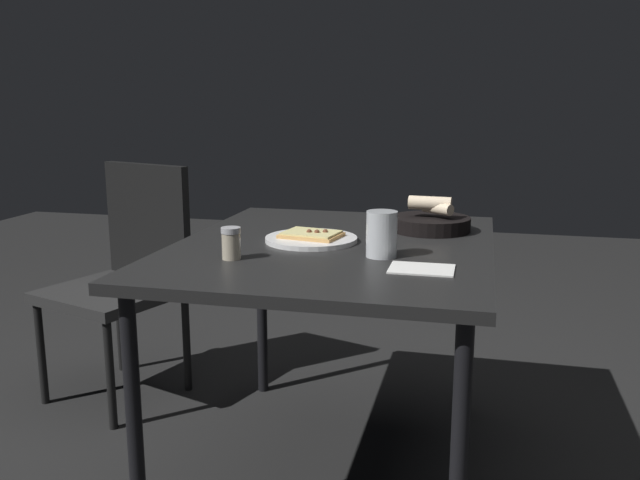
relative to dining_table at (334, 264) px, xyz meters
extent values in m
plane|color=black|center=(0.00, 0.00, -0.66)|extent=(8.00, 8.00, 0.00)
cube|color=black|center=(0.00, 0.00, 0.05)|extent=(0.91, 1.11, 0.03)
cylinder|color=black|center=(-0.40, -0.50, -0.32)|extent=(0.04, 0.04, 0.70)
cylinder|color=black|center=(0.40, -0.50, -0.32)|extent=(0.04, 0.04, 0.70)
cylinder|color=black|center=(-0.40, 0.50, -0.32)|extent=(0.04, 0.04, 0.70)
cylinder|color=black|center=(0.40, 0.50, -0.32)|extent=(0.04, 0.04, 0.70)
cylinder|color=white|center=(-0.07, 0.01, 0.07)|extent=(0.27, 0.27, 0.01)
cube|color=tan|center=(-0.07, 0.01, 0.08)|extent=(0.19, 0.15, 0.01)
cube|color=beige|center=(-0.07, 0.01, 0.09)|extent=(0.17, 0.14, 0.01)
sphere|color=brown|center=(-0.05, 0.00, 0.09)|extent=(0.02, 0.02, 0.02)
sphere|color=brown|center=(-0.03, 0.01, 0.09)|extent=(0.02, 0.02, 0.02)
sphere|color=brown|center=(-0.07, 0.00, 0.09)|extent=(0.02, 0.02, 0.02)
cylinder|color=black|center=(0.26, 0.26, 0.08)|extent=(0.25, 0.25, 0.05)
cylinder|color=beige|center=(0.26, 0.24, 0.15)|extent=(0.14, 0.05, 0.04)
cylinder|color=beige|center=(0.28, 0.24, 0.14)|extent=(0.11, 0.09, 0.04)
cylinder|color=#9D2114|center=(0.32, 0.24, 0.08)|extent=(0.06, 0.06, 0.03)
cylinder|color=silver|center=(0.16, -0.13, 0.12)|extent=(0.08, 0.08, 0.12)
cylinder|color=#BF8A23|center=(0.16, -0.13, 0.10)|extent=(0.07, 0.07, 0.07)
cylinder|color=#BFB299|center=(-0.22, -0.25, 0.10)|extent=(0.05, 0.05, 0.07)
cylinder|color=maroon|center=(-0.22, -0.25, 0.08)|extent=(0.04, 0.04, 0.04)
cylinder|color=#B7B7BC|center=(-0.22, -0.25, 0.14)|extent=(0.05, 0.05, 0.01)
cube|color=white|center=(0.28, -0.25, 0.06)|extent=(0.16, 0.12, 0.00)
cube|color=#282828|center=(-0.93, 0.31, -0.24)|extent=(0.56, 0.56, 0.04)
cube|color=black|center=(-0.86, 0.50, 0.00)|extent=(0.41, 0.17, 0.45)
cylinder|color=black|center=(-1.17, 0.19, -0.46)|extent=(0.03, 0.03, 0.40)
cylinder|color=black|center=(-0.81, 0.07, -0.46)|extent=(0.03, 0.03, 0.40)
cylinder|color=black|center=(-1.05, 0.55, -0.46)|extent=(0.03, 0.03, 0.40)
cylinder|color=black|center=(-0.69, 0.43, -0.46)|extent=(0.03, 0.03, 0.40)
camera|label=1|loc=(0.42, -1.88, 0.48)|focal=37.72mm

